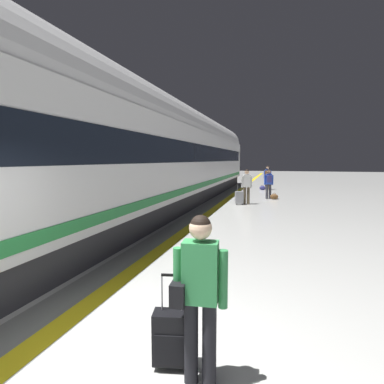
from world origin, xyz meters
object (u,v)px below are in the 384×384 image
duffel_bag_mid (274,197)px  passenger_far (267,176)px  traveller_foreground (199,288)px  passenger_near (247,184)px  high_speed_train (151,152)px  rolling_suitcase_foreground (171,337)px  suitcase_near (239,197)px  duffel_bag_far (262,188)px  passenger_mid (269,181)px

duffel_bag_mid → passenger_far: passenger_far is taller
traveller_foreground → passenger_near: bearing=93.7°
passenger_near → duffel_bag_mid: size_ratio=3.93×
high_speed_train → rolling_suitcase_foreground: size_ratio=36.19×
suitcase_near → duffel_bag_far: size_ratio=2.39×
duffel_bag_far → suitcase_near: bearing=-95.1°
rolling_suitcase_foreground → suitcase_near: 12.24m
duffel_bag_mid → duffel_bag_far: 5.39m
passenger_mid → duffel_bag_far: passenger_mid is taller
high_speed_train → passenger_mid: high_speed_train is taller
high_speed_train → duffel_bag_mid: high_speed_train is taller
traveller_foreground → duffel_bag_far: 20.34m
passenger_far → traveller_foreground: bearing=-89.7°
passenger_far → rolling_suitcase_foreground: bearing=-90.6°
suitcase_near → passenger_mid: 3.11m
rolling_suitcase_foreground → passenger_far: 20.51m
duffel_bag_far → rolling_suitcase_foreground: bearing=-89.7°
high_speed_train → traveller_foreground: size_ratio=21.55×
suitcase_near → passenger_near: bearing=41.1°
traveller_foreground → rolling_suitcase_foreground: traveller_foreground is taller
rolling_suitcase_foreground → passenger_near: passenger_near is taller
duffel_bag_mid → duffel_bag_far: bearing=99.7°
suitcase_near → passenger_far: size_ratio=0.60×
passenger_mid → traveller_foreground: bearing=-90.6°
passenger_far → duffel_bag_far: size_ratio=4.00×
traveller_foreground → passenger_near: 12.66m
passenger_near → high_speed_train: bearing=-132.4°
suitcase_near → rolling_suitcase_foreground: bearing=-86.2°
suitcase_near → duffel_bag_mid: (1.62, 2.64, -0.21)m
high_speed_train → passenger_mid: size_ratio=21.81×
rolling_suitcase_foreground → suitcase_near: bearing=93.8°
rolling_suitcase_foreground → passenger_near: (-0.49, 12.49, 0.67)m
duffel_bag_far → passenger_near: bearing=-92.9°
passenger_mid → passenger_far: (-0.28, 5.54, 0.06)m
rolling_suitcase_foreground → duffel_bag_far: rolling_suitcase_foreground is taller
traveller_foreground → rolling_suitcase_foreground: size_ratio=1.68×
high_speed_train → passenger_near: (3.46, 3.79, -1.50)m
duffel_bag_far → traveller_foreground: bearing=-88.8°
rolling_suitcase_foreground → duffel_bag_far: 20.17m
high_speed_train → duffel_bag_mid: size_ratio=82.46×
high_speed_train → traveller_foreground: bearing=-64.2°
passenger_near → suitcase_near: 0.77m
high_speed_train → rolling_suitcase_foreground: high_speed_train is taller
rolling_suitcase_foreground → duffel_bag_mid: (0.81, 14.85, -0.18)m
rolling_suitcase_foreground → suitcase_near: (-0.81, 12.21, 0.02)m
duffel_bag_mid → rolling_suitcase_foreground: bearing=-93.1°
duffel_bag_mid → high_speed_train: bearing=-127.7°
traveller_foreground → duffel_bag_mid: size_ratio=3.83×
rolling_suitcase_foreground → duffel_bag_mid: 14.88m
high_speed_train → passenger_far: size_ratio=20.64×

